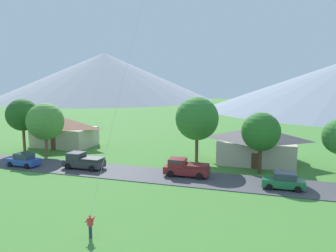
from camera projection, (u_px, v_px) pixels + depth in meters
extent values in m
cube|color=#424247|center=(170.00, 176.00, 37.87)|extent=(160.00, 6.18, 0.08)
cone|color=#8E939E|center=(104.00, 77.00, 194.89)|extent=(128.84, 128.84, 27.76)
cube|color=beige|center=(256.00, 150.00, 44.94)|extent=(9.92, 7.96, 3.12)
pyramid|color=#474247|center=(257.00, 133.00, 44.61)|extent=(10.71, 8.59, 1.72)
cube|color=brown|center=(255.00, 161.00, 41.24)|extent=(0.90, 0.06, 2.00)
cube|color=beige|center=(65.00, 137.00, 55.80)|extent=(9.65, 6.41, 3.19)
pyramid|color=brown|center=(64.00, 122.00, 55.47)|extent=(10.42, 6.92, 1.75)
cube|color=brown|center=(53.00, 144.00, 52.84)|extent=(0.90, 0.06, 2.00)
cylinder|color=#4C3823|center=(260.00, 160.00, 39.07)|extent=(0.44, 0.44, 3.37)
sphere|color=#286623|center=(261.00, 132.00, 38.60)|extent=(4.60, 4.60, 4.60)
cylinder|color=brown|center=(197.00, 148.00, 44.71)|extent=(0.44, 0.44, 3.80)
sphere|color=#33752D|center=(197.00, 119.00, 44.15)|extent=(5.89, 5.89, 5.89)
cylinder|color=brown|center=(46.00, 146.00, 48.24)|extent=(0.44, 0.44, 3.14)
sphere|color=#4C8938|center=(45.00, 121.00, 47.75)|extent=(5.41, 5.41, 5.41)
cylinder|color=brown|center=(24.00, 139.00, 51.56)|extent=(0.44, 0.44, 3.92)
sphere|color=#23561E|center=(23.00, 115.00, 51.04)|extent=(5.02, 5.02, 5.02)
cube|color=#237042|center=(283.00, 183.00, 33.44)|extent=(4.24, 1.89, 0.80)
cube|color=#2D3847|center=(285.00, 176.00, 33.30)|extent=(2.23, 1.63, 0.68)
cylinder|color=black|center=(269.00, 187.00, 32.98)|extent=(0.64, 0.25, 0.64)
cylinder|color=black|center=(269.00, 182.00, 34.73)|extent=(0.64, 0.25, 0.64)
cylinder|color=black|center=(298.00, 189.00, 32.23)|extent=(0.64, 0.25, 0.64)
cylinder|color=black|center=(296.00, 184.00, 33.98)|extent=(0.64, 0.25, 0.64)
cube|color=#2847A8|center=(23.00, 161.00, 42.39)|extent=(4.26, 1.94, 0.80)
cube|color=#2D3847|center=(24.00, 156.00, 42.24)|extent=(2.25, 1.66, 0.68)
cylinder|color=black|center=(10.00, 164.00, 42.01)|extent=(0.65, 0.26, 0.64)
cylinder|color=black|center=(21.00, 161.00, 43.73)|extent=(0.65, 0.26, 0.64)
cylinder|color=black|center=(27.00, 166.00, 41.12)|extent=(0.65, 0.26, 0.64)
cylinder|color=black|center=(37.00, 163.00, 42.84)|extent=(0.65, 0.26, 0.64)
cube|color=maroon|center=(187.00, 170.00, 37.89)|extent=(5.23, 2.09, 0.84)
cube|color=maroon|center=(178.00, 162.00, 38.08)|extent=(1.93, 1.87, 0.90)
cube|color=#2D3847|center=(178.00, 160.00, 38.05)|extent=(1.65, 1.91, 0.28)
cube|color=maroon|center=(196.00, 166.00, 37.49)|extent=(2.73, 2.01, 0.36)
cylinder|color=black|center=(170.00, 174.00, 37.44)|extent=(0.76, 0.29, 0.76)
cylinder|color=black|center=(175.00, 169.00, 39.38)|extent=(0.76, 0.29, 0.76)
cylinder|color=black|center=(199.00, 176.00, 36.48)|extent=(0.76, 0.29, 0.76)
cylinder|color=black|center=(203.00, 171.00, 38.42)|extent=(0.76, 0.29, 0.76)
cube|color=#333338|center=(84.00, 163.00, 41.16)|extent=(5.21, 2.02, 0.84)
cube|color=#333338|center=(76.00, 156.00, 41.38)|extent=(1.91, 1.85, 0.90)
cube|color=#2D3847|center=(76.00, 154.00, 41.34)|extent=(1.62, 1.89, 0.28)
cube|color=#28282C|center=(92.00, 159.00, 40.73)|extent=(2.71, 1.97, 0.36)
cylinder|color=black|center=(68.00, 166.00, 40.76)|extent=(0.76, 0.28, 0.76)
cylinder|color=black|center=(77.00, 163.00, 42.68)|extent=(0.76, 0.28, 0.76)
cylinder|color=black|center=(92.00, 169.00, 39.73)|extent=(0.76, 0.28, 0.76)
cylinder|color=black|center=(100.00, 165.00, 41.65)|extent=(0.76, 0.28, 0.76)
cylinder|color=navy|center=(90.00, 231.00, 23.11)|extent=(0.24, 0.24, 0.88)
cube|color=red|center=(90.00, 222.00, 23.01)|extent=(0.36, 0.22, 0.58)
sphere|color=#9E7051|center=(90.00, 216.00, 22.95)|extent=(0.21, 0.21, 0.21)
cylinder|color=red|center=(88.00, 219.00, 23.11)|extent=(0.18, 0.55, 0.37)
cylinder|color=red|center=(93.00, 220.00, 22.98)|extent=(0.18, 0.55, 0.37)
cylinder|color=silver|center=(121.00, 88.00, 23.99)|extent=(2.59, 5.60, 17.89)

